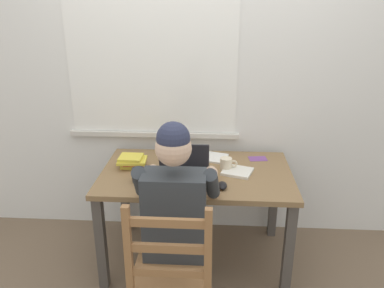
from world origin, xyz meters
TOP-DOWN VIEW (x-y plane):
  - ground_plane at (0.00, 0.00)m, footprint 8.00×8.00m
  - back_wall at (-0.01, 0.47)m, footprint 6.00×0.08m
  - desk at (0.00, 0.00)m, footprint 1.29×0.77m
  - seated_person at (-0.09, -0.46)m, footprint 0.50×0.60m
  - wooden_chair at (-0.09, -0.74)m, footprint 0.42×0.42m
  - laptop at (-0.08, -0.15)m, footprint 0.33×0.28m
  - computer_mouse at (0.17, -0.23)m, footprint 0.06×0.10m
  - coffee_mug_white at (0.20, 0.04)m, footprint 0.12×0.08m
  - coffee_mug_dark at (-0.20, 0.18)m, footprint 0.11×0.07m
  - coffee_mug_spare at (-0.36, -0.17)m, footprint 0.12×0.08m
  - book_stack_main at (-0.45, 0.05)m, footprint 0.20×0.16m
  - paper_pile_near_laptop at (0.11, 0.24)m, footprint 0.24×0.23m
  - paper_pile_back_corner at (0.28, 0.00)m, footprint 0.23×0.22m
  - landscape_photo_print at (0.44, 0.25)m, footprint 0.14×0.11m

SIDE VIEW (x-z plane):
  - ground_plane at x=0.00m, z-range 0.00..0.00m
  - wooden_chair at x=-0.09m, z-range -0.01..0.92m
  - desk at x=0.00m, z-range 0.26..0.96m
  - seated_person at x=-0.09m, z-range 0.06..1.30m
  - landscape_photo_print at x=0.44m, z-range 0.70..0.71m
  - paper_pile_near_laptop at x=0.11m, z-range 0.70..0.72m
  - paper_pile_back_corner at x=0.28m, z-range 0.70..0.72m
  - computer_mouse at x=0.17m, z-range 0.70..0.74m
  - coffee_mug_white at x=0.20m, z-range 0.70..0.79m
  - book_stack_main at x=-0.45m, z-range 0.71..0.79m
  - coffee_mug_spare at x=-0.36m, z-range 0.70..0.80m
  - coffee_mug_dark at x=-0.20m, z-range 0.70..0.81m
  - laptop at x=-0.08m, z-range 0.64..0.87m
  - back_wall at x=-0.01m, z-range 0.00..2.60m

